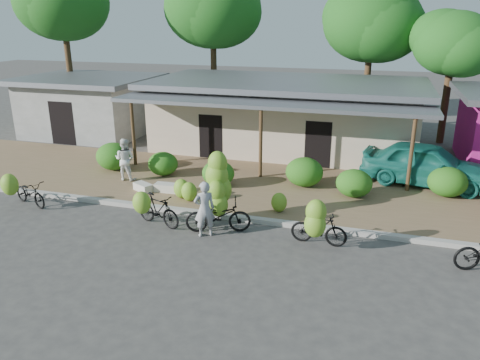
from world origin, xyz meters
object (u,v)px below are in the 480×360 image
object	(u,v)px
bike_left	(155,209)
sack_near	(166,188)
bike_center	(218,200)
tree_far_center	(210,7)
tree_near_right	(450,41)
tree_back_left	(60,1)
vendor	(204,209)
sack_far	(143,187)
tree_center_right	(369,20)
bike_right	(318,225)
teal_van	(427,164)
bike_far_left	(26,191)
bystander	(125,159)

from	to	relation	value
bike_left	sack_near	world-z (taller)	bike_left
bike_center	tree_far_center	bearing A→B (deg)	2.13
bike_left	tree_near_right	bearing A→B (deg)	-15.72
tree_back_left	tree_far_center	bearing A→B (deg)	20.56
vendor	sack_far	bearing A→B (deg)	-69.72
tree_center_right	bike_center	xyz separation A→B (m)	(-3.40, -15.34, -5.09)
bike_right	tree_near_right	bearing A→B (deg)	-14.19
tree_back_left	bike_left	size ratio (longest dim) A/B	5.16
bike_center	sack_far	size ratio (longest dim) A/B	3.18
tree_far_center	teal_van	size ratio (longest dim) A/B	1.87
tree_near_right	vendor	size ratio (longest dim) A/B	3.86
tree_back_left	teal_van	bearing A→B (deg)	-17.04
bike_far_left	tree_back_left	bearing A→B (deg)	49.00
sack_far	bystander	distance (m)	1.70
bike_far_left	bystander	size ratio (longest dim) A/B	1.08
bike_far_left	bystander	world-z (taller)	bystander
bike_far_left	bike_center	bearing A→B (deg)	-68.03
vendor	bystander	distance (m)	5.88
bike_right	bystander	world-z (taller)	bystander
bike_center	sack_far	distance (m)	4.20
bike_center	tree_near_right	bearing A→B (deg)	-47.55
sack_far	bike_left	bearing A→B (deg)	-54.68
tree_center_right	sack_near	distance (m)	15.65
tree_near_right	bike_center	xyz separation A→B (m)	(-7.40, -13.34, -4.15)
tree_far_center	bike_far_left	world-z (taller)	tree_far_center
tree_center_right	bike_far_left	world-z (taller)	tree_center_right
bike_right	vendor	size ratio (longest dim) A/B	0.96
bike_right	bike_far_left	bearing A→B (deg)	91.99
tree_far_center	teal_van	xyz separation A→B (m)	(11.95, -9.11, -5.83)
bystander	bike_center	bearing A→B (deg)	146.38
tree_center_right	bike_left	world-z (taller)	tree_center_right
teal_van	bike_far_left	bearing A→B (deg)	125.51
vendor	teal_van	distance (m)	9.13
tree_back_left	sack_far	world-z (taller)	tree_back_left
tree_near_right	bike_left	bearing A→B (deg)	-123.95
tree_far_center	bystander	xyz separation A→B (m)	(0.73, -11.91, -5.81)
bike_right	bike_center	bearing A→B (deg)	85.01
bike_right	bike_left	bearing A→B (deg)	93.37
tree_back_left	vendor	bearing A→B (deg)	-42.96
bike_right	vendor	xyz separation A→B (m)	(-3.30, -0.19, 0.16)
tree_far_center	bike_left	distance (m)	16.91
tree_back_left	teal_van	world-z (taller)	tree_back_left
tree_back_left	bike_center	size ratio (longest dim) A/B	3.81
tree_back_left	tree_far_center	xyz separation A→B (m)	(8.00, 3.00, -0.32)
teal_van	sack_near	bearing A→B (deg)	122.55
bike_right	tree_far_center	bearing A→B (deg)	32.78
sack_near	teal_van	xyz separation A→B (m)	(9.13, 3.57, 0.66)
tree_far_center	bike_far_left	bearing A→B (deg)	-94.86
tree_back_left	bike_right	size ratio (longest dim) A/B	5.56
bike_right	sack_near	distance (m)	6.44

